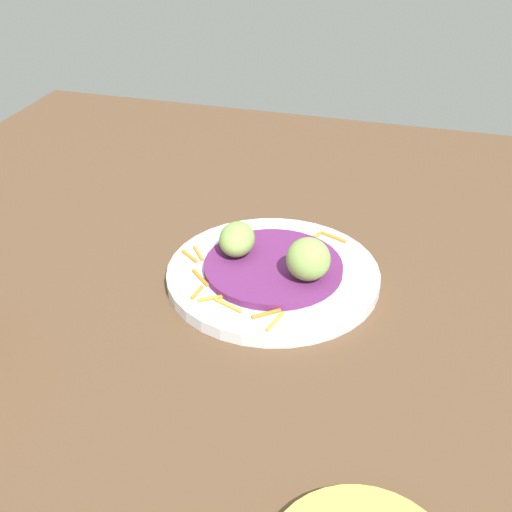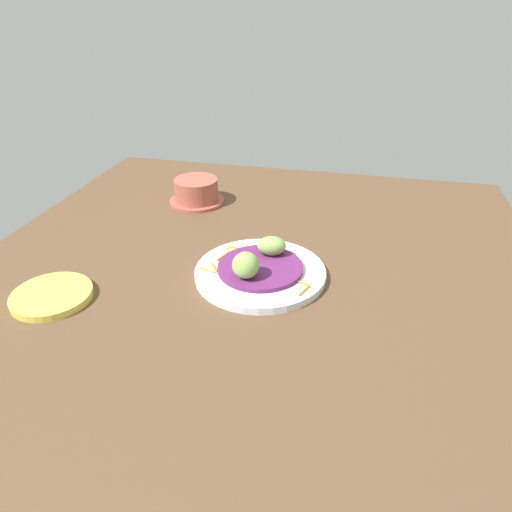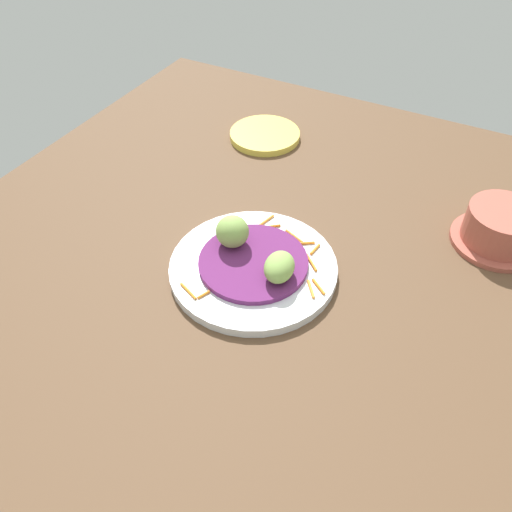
# 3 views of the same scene
# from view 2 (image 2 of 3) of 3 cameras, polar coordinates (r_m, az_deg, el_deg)

# --- Properties ---
(table_surface) EXTENTS (1.10, 1.10, 0.02)m
(table_surface) POSITION_cam_2_polar(r_m,az_deg,el_deg) (0.90, 0.14, -1.36)
(table_surface) COLOR brown
(table_surface) RESTS_ON ground
(main_plate) EXTENTS (0.24, 0.24, 0.01)m
(main_plate) POSITION_cam_2_polar(r_m,az_deg,el_deg) (0.85, 0.54, -2.09)
(main_plate) COLOR silver
(main_plate) RESTS_ON table_surface
(cabbage_bed) EXTENTS (0.16, 0.16, 0.01)m
(cabbage_bed) POSITION_cam_2_polar(r_m,az_deg,el_deg) (0.84, 0.54, -1.44)
(cabbage_bed) COLOR #60235B
(cabbage_bed) RESTS_ON main_plate
(carrot_garnish) EXTENTS (0.21, 0.18, 0.00)m
(carrot_garnish) POSITION_cam_2_polar(r_m,az_deg,el_deg) (0.87, -0.94, -0.36)
(carrot_garnish) COLOR orange
(carrot_garnish) RESTS_ON main_plate
(guac_scoop_left) EXTENTS (0.05, 0.05, 0.05)m
(guac_scoop_left) POSITION_cam_2_polar(r_m,az_deg,el_deg) (0.79, -0.94, -1.19)
(guac_scoop_left) COLOR #84A851
(guac_scoop_left) RESTS_ON cabbage_bed
(guac_scoop_center) EXTENTS (0.06, 0.05, 0.04)m
(guac_scoop_center) POSITION_cam_2_polar(r_m,az_deg,el_deg) (0.86, 1.91, 1.18)
(guac_scoop_center) COLOR #84A851
(guac_scoop_center) RESTS_ON cabbage_bed
(side_plate_small) EXTENTS (0.14, 0.14, 0.01)m
(side_plate_small) POSITION_cam_2_polar(r_m,az_deg,el_deg) (0.86, -24.09, -4.55)
(side_plate_small) COLOR #E0CC4C
(side_plate_small) RESTS_ON table_surface
(terracotta_bowl) EXTENTS (0.14, 0.14, 0.06)m
(terracotta_bowl) POSITION_cam_2_polar(r_m,az_deg,el_deg) (1.15, -7.44, 7.94)
(terracotta_bowl) COLOR #A85142
(terracotta_bowl) RESTS_ON table_surface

